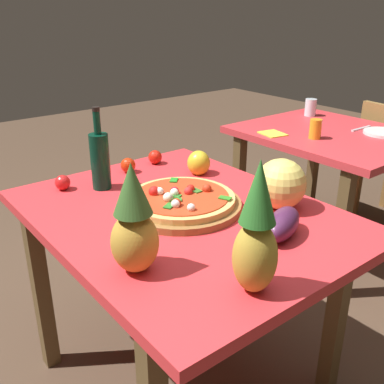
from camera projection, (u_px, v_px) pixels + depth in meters
ground_plane at (184, 373)px, 1.90m from camera, size 10.00×10.00×0.00m
display_table at (183, 234)px, 1.63m from camera, size 1.20×0.93×0.76m
background_table at (330, 149)px, 2.64m from camera, size 1.01×0.85×0.76m
pizza_board at (181, 205)px, 1.62m from camera, size 0.44×0.44×0.02m
pizza at (181, 198)px, 1.61m from camera, size 0.39×0.39×0.06m
wine_bottle at (100, 159)px, 1.76m from camera, size 0.08×0.08×0.33m
pineapple_left at (134, 224)px, 1.19m from camera, size 0.13×0.13×0.32m
pineapple_right at (256, 235)px, 1.10m from camera, size 0.12×0.12×0.36m
melon at (281, 184)px, 1.60m from camera, size 0.18×0.18×0.18m
bell_pepper at (199, 163)px, 1.93m from camera, size 0.10×0.10×0.11m
eggplant at (283, 224)px, 1.41m from camera, size 0.16×0.22×0.09m
tomato_at_corner at (128, 165)px, 1.96m from camera, size 0.07×0.07×0.07m
tomato_beside_pepper at (63, 183)px, 1.77m from camera, size 0.06×0.06×0.06m
tomato_near_board at (155, 157)px, 2.07m from camera, size 0.06×0.06×0.06m
drinking_glass_juice at (315, 129)px, 2.45m from camera, size 0.07×0.07×0.11m
drinking_glass_water at (311, 107)px, 2.95m from camera, size 0.07×0.07×0.11m
dinner_plate at (383, 133)px, 2.55m from camera, size 0.22×0.22×0.02m
fork_utensil at (361, 128)px, 2.65m from camera, size 0.02×0.18×0.01m
napkin_folded at (273, 134)px, 2.55m from camera, size 0.16×0.14×0.01m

